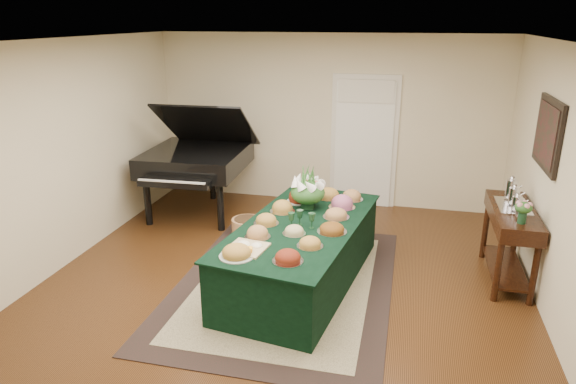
% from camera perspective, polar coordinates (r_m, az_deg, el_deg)
% --- Properties ---
extents(ground, '(6.00, 6.00, 0.00)m').
position_cam_1_polar(ground, '(5.96, -0.68, -10.51)').
color(ground, black).
rests_on(ground, ground).
extents(area_rug, '(2.41, 3.38, 0.01)m').
position_cam_1_polar(area_rug, '(6.03, -0.31, -10.10)').
color(area_rug, black).
rests_on(area_rug, ground).
extents(kitchen_doorway, '(1.05, 0.07, 2.10)m').
position_cam_1_polar(kitchen_doorway, '(8.25, 8.42, 5.36)').
color(kitchen_doorway, silver).
rests_on(kitchen_doorway, ground).
extents(buffet_table, '(1.57, 2.71, 0.73)m').
position_cam_1_polar(buffet_table, '(5.90, 1.48, -6.81)').
color(buffet_table, black).
rests_on(buffet_table, ground).
extents(food_platters, '(1.21, 2.27, 0.14)m').
position_cam_1_polar(food_platters, '(5.86, 1.85, -2.59)').
color(food_platters, silver).
rests_on(food_platters, buffet_table).
extents(cutting_board, '(0.42, 0.42, 0.10)m').
position_cam_1_polar(cutting_board, '(5.16, -4.52, -5.94)').
color(cutting_board, tan).
rests_on(cutting_board, buffet_table).
extents(green_goblets, '(0.30, 0.18, 0.18)m').
position_cam_1_polar(green_goblets, '(5.63, 1.45, -3.05)').
color(green_goblets, '#16371F').
rests_on(green_goblets, buffet_table).
extents(floral_centerpiece, '(0.43, 0.43, 0.43)m').
position_cam_1_polar(floral_centerpiece, '(6.13, 2.22, 0.42)').
color(floral_centerpiece, '#16371F').
rests_on(floral_centerpiece, buffet_table).
extents(grand_piano, '(1.59, 1.78, 1.76)m').
position_cam_1_polar(grand_piano, '(7.94, -10.11, 3.67)').
color(grand_piano, black).
rests_on(grand_piano, ground).
extents(wicker_basket, '(0.42, 0.42, 0.26)m').
position_cam_1_polar(wicker_basket, '(7.21, -4.60, -3.98)').
color(wicker_basket, '#A56E42').
rests_on(wicker_basket, ground).
extents(mahogany_sideboard, '(0.45, 1.30, 0.88)m').
position_cam_1_polar(mahogany_sideboard, '(6.37, 23.57, -3.37)').
color(mahogany_sideboard, black).
rests_on(mahogany_sideboard, ground).
extents(tea_service, '(0.34, 0.74, 0.30)m').
position_cam_1_polar(tea_service, '(6.30, 23.89, -0.61)').
color(tea_service, silver).
rests_on(tea_service, mahogany_sideboard).
extents(pink_bouquet, '(0.20, 0.20, 0.25)m').
position_cam_1_polar(pink_bouquet, '(5.85, 24.70, -1.66)').
color(pink_bouquet, '#16371F').
rests_on(pink_bouquet, mahogany_sideboard).
extents(wall_painting, '(0.05, 0.95, 0.75)m').
position_cam_1_polar(wall_painting, '(6.13, 26.91, 5.77)').
color(wall_painting, black).
rests_on(wall_painting, ground).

